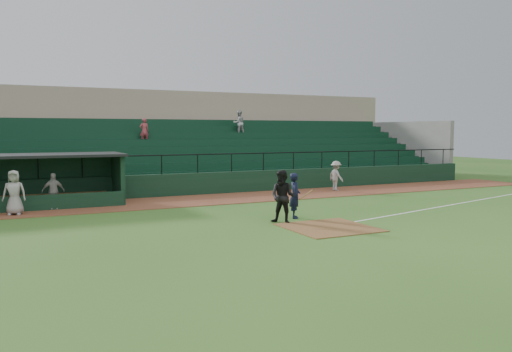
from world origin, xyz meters
name	(u,v)px	position (x,y,z in m)	size (l,w,h in m)	color
ground	(314,223)	(0.00, 0.00, 0.00)	(90.00, 90.00, 0.00)	#335E1E
warning_track	(231,198)	(0.00, 8.00, 0.01)	(40.00, 4.00, 0.03)	brown
home_plate_dirt	(329,228)	(0.00, -1.00, 0.01)	(3.00, 3.00, 0.03)	brown
foul_line	(446,206)	(8.00, 1.20, 0.01)	(18.00, 0.09, 0.01)	white
stadium_structure	(180,149)	(0.00, 16.46, 2.30)	(38.00, 13.08, 6.40)	black
dugout	(21,178)	(-9.75, 9.56, 1.33)	(8.90, 3.20, 2.42)	black
batter_at_plate	(295,196)	(-0.06, 1.33, 0.91)	(1.13, 0.78, 1.81)	black
umpire	(283,197)	(-1.02, 0.57, 1.00)	(0.98, 0.76, 2.01)	black
runner	(336,176)	(6.79, 8.37, 0.89)	(1.11, 0.64, 1.71)	#9D9793
dugout_player_a	(53,191)	(-8.53, 7.87, 0.83)	(0.94, 0.39, 1.60)	#9C9792
dugout_player_b	(14,192)	(-10.10, 6.97, 0.95)	(0.90, 0.59, 1.84)	#A19C96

